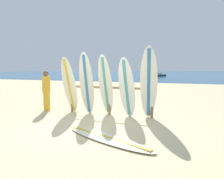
{
  "coord_description": "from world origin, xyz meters",
  "views": [
    {
      "loc": [
        2.55,
        -5.28,
        1.72
      ],
      "look_at": [
        0.04,
        2.06,
        0.89
      ],
      "focal_mm": 33.43,
      "sensor_mm": 36.0,
      "label": 1
    }
  ],
  "objects_px": {
    "surfboard_leaning_center_right": "(149,83)",
    "surfboard_rack": "(109,96)",
    "surfboard_leaning_left": "(87,84)",
    "surfboard_lying_on_sand": "(107,138)",
    "surfboard_leaning_center_left": "(106,86)",
    "surfboard_leaning_far_left": "(70,85)",
    "small_boat_offshore": "(159,75)",
    "beachgoer_standing": "(46,89)",
    "surfboard_leaning_center": "(127,88)"
  },
  "relations": [
    {
      "from": "surfboard_rack",
      "to": "surfboard_leaning_center_left",
      "type": "relative_size",
      "value": 1.47
    },
    {
      "from": "surfboard_leaning_center_left",
      "to": "surfboard_lying_on_sand",
      "type": "relative_size",
      "value": 0.81
    },
    {
      "from": "surfboard_leaning_left",
      "to": "beachgoer_standing",
      "type": "relative_size",
      "value": 1.41
    },
    {
      "from": "surfboard_rack",
      "to": "surfboard_leaning_far_left",
      "type": "bearing_deg",
      "value": -169.82
    },
    {
      "from": "surfboard_rack",
      "to": "surfboard_leaning_far_left",
      "type": "xyz_separation_m",
      "value": [
        -1.47,
        -0.26,
        0.35
      ]
    },
    {
      "from": "surfboard_leaning_center_left",
      "to": "small_boat_offshore",
      "type": "xyz_separation_m",
      "value": [
        -1.85,
        34.04,
        -0.82
      ]
    },
    {
      "from": "surfboard_leaning_center_left",
      "to": "surfboard_leaning_far_left",
      "type": "bearing_deg",
      "value": -179.57
    },
    {
      "from": "surfboard_leaning_center",
      "to": "small_boat_offshore",
      "type": "height_order",
      "value": "surfboard_leaning_center"
    },
    {
      "from": "surfboard_lying_on_sand",
      "to": "beachgoer_standing",
      "type": "bearing_deg",
      "value": 145.3
    },
    {
      "from": "surfboard_leaning_center_left",
      "to": "surfboard_leaning_center",
      "type": "relative_size",
      "value": 1.05
    },
    {
      "from": "surfboard_leaning_center_left",
      "to": "beachgoer_standing",
      "type": "distance_m",
      "value": 2.56
    },
    {
      "from": "surfboard_rack",
      "to": "surfboard_lying_on_sand",
      "type": "relative_size",
      "value": 1.19
    },
    {
      "from": "surfboard_leaning_center_left",
      "to": "beachgoer_standing",
      "type": "height_order",
      "value": "surfboard_leaning_center_left"
    },
    {
      "from": "surfboard_leaning_center_right",
      "to": "surfboard_leaning_center_left",
      "type": "bearing_deg",
      "value": 179.34
    },
    {
      "from": "surfboard_leaning_center_left",
      "to": "surfboard_lying_on_sand",
      "type": "distance_m",
      "value": 2.64
    },
    {
      "from": "surfboard_leaning_center_left",
      "to": "surfboard_leaning_center",
      "type": "height_order",
      "value": "surfboard_leaning_center_left"
    },
    {
      "from": "beachgoer_standing",
      "to": "surfboard_leaning_left",
      "type": "bearing_deg",
      "value": -7.21
    },
    {
      "from": "small_boat_offshore",
      "to": "surfboard_rack",
      "type": "bearing_deg",
      "value": -86.79
    },
    {
      "from": "surfboard_leaning_left",
      "to": "small_boat_offshore",
      "type": "xyz_separation_m",
      "value": [
        -1.18,
        34.17,
        -0.87
      ]
    },
    {
      "from": "surfboard_rack",
      "to": "surfboard_leaning_center",
      "type": "relative_size",
      "value": 1.55
    },
    {
      "from": "surfboard_leaning_center",
      "to": "surfboard_leaning_center_right",
      "type": "distance_m",
      "value": 0.74
    },
    {
      "from": "surfboard_leaning_left",
      "to": "surfboard_rack",
      "type": "bearing_deg",
      "value": 27.66
    },
    {
      "from": "surfboard_lying_on_sand",
      "to": "surfboard_leaning_center_left",
      "type": "bearing_deg",
      "value": 111.27
    },
    {
      "from": "surfboard_leaning_left",
      "to": "beachgoer_standing",
      "type": "height_order",
      "value": "surfboard_leaning_left"
    },
    {
      "from": "surfboard_rack",
      "to": "surfboard_leaning_far_left",
      "type": "distance_m",
      "value": 1.54
    },
    {
      "from": "surfboard_rack",
      "to": "small_boat_offshore",
      "type": "bearing_deg",
      "value": 93.21
    },
    {
      "from": "surfboard_leaning_center_left",
      "to": "surfboard_leaning_center_right",
      "type": "relative_size",
      "value": 0.9
    },
    {
      "from": "surfboard_leaning_far_left",
      "to": "small_boat_offshore",
      "type": "height_order",
      "value": "surfboard_leaning_far_left"
    },
    {
      "from": "surfboard_leaning_center_left",
      "to": "surfboard_lying_on_sand",
      "type": "bearing_deg",
      "value": -68.73
    },
    {
      "from": "surfboard_leaning_center_right",
      "to": "surfboard_leaning_center",
      "type": "bearing_deg",
      "value": -174.06
    },
    {
      "from": "surfboard_leaning_left",
      "to": "surfboard_lying_on_sand",
      "type": "bearing_deg",
      "value": -53.94
    },
    {
      "from": "surfboard_rack",
      "to": "surfboard_leaning_center",
      "type": "height_order",
      "value": "surfboard_leaning_center"
    },
    {
      "from": "surfboard_leaning_left",
      "to": "surfboard_lying_on_sand",
      "type": "xyz_separation_m",
      "value": [
        1.56,
        -2.14,
        -1.09
      ]
    },
    {
      "from": "surfboard_rack",
      "to": "surfboard_leaning_center_right",
      "type": "bearing_deg",
      "value": -10.55
    },
    {
      "from": "beachgoer_standing",
      "to": "surfboard_rack",
      "type": "bearing_deg",
      "value": 3.07
    },
    {
      "from": "surfboard_leaning_left",
      "to": "surfboard_leaning_center",
      "type": "relative_size",
      "value": 1.09
    },
    {
      "from": "surfboard_rack",
      "to": "surfboard_leaning_center_left",
      "type": "height_order",
      "value": "surfboard_leaning_center_left"
    },
    {
      "from": "surfboard_leaning_left",
      "to": "surfboard_lying_on_sand",
      "type": "height_order",
      "value": "surfboard_leaning_left"
    },
    {
      "from": "surfboard_leaning_far_left",
      "to": "surfboard_leaning_center",
      "type": "xyz_separation_m",
      "value": [
        2.22,
        -0.08,
        -0.03
      ]
    },
    {
      "from": "surfboard_leaning_center_right",
      "to": "surfboard_rack",
      "type": "bearing_deg",
      "value": 169.45
    },
    {
      "from": "surfboard_leaning_center_left",
      "to": "beachgoer_standing",
      "type": "relative_size",
      "value": 1.36
    },
    {
      "from": "surfboard_leaning_center_left",
      "to": "surfboard_leaning_center_right",
      "type": "height_order",
      "value": "surfboard_leaning_center_right"
    },
    {
      "from": "small_boat_offshore",
      "to": "surfboard_leaning_far_left",
      "type": "bearing_deg",
      "value": -89.29
    },
    {
      "from": "surfboard_rack",
      "to": "surfboard_leaning_center_right",
      "type": "distance_m",
      "value": 1.56
    },
    {
      "from": "surfboard_leaning_center",
      "to": "small_boat_offshore",
      "type": "distance_m",
      "value": 34.25
    },
    {
      "from": "surfboard_leaning_center_left",
      "to": "small_boat_offshore",
      "type": "bearing_deg",
      "value": 93.12
    },
    {
      "from": "surfboard_leaning_center",
      "to": "surfboard_lying_on_sand",
      "type": "bearing_deg",
      "value": -87.39
    },
    {
      "from": "beachgoer_standing",
      "to": "surfboard_leaning_center_left",
      "type": "bearing_deg",
      "value": -2.58
    },
    {
      "from": "beachgoer_standing",
      "to": "surfboard_leaning_center",
      "type": "bearing_deg",
      "value": -3.54
    },
    {
      "from": "surfboard_rack",
      "to": "surfboard_leaning_left",
      "type": "height_order",
      "value": "surfboard_leaning_left"
    }
  ]
}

